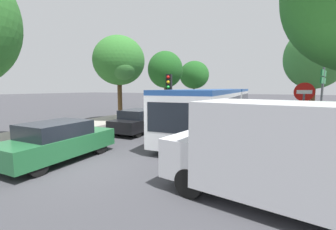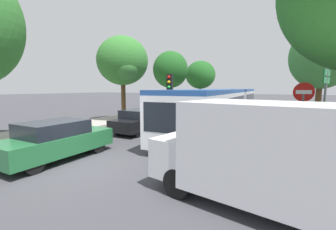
{
  "view_description": "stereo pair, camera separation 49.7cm",
  "coord_description": "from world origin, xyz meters",
  "px_view_note": "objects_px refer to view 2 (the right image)",
  "views": [
    {
      "loc": [
        5.46,
        -5.31,
        2.61
      ],
      "look_at": [
        0.2,
        5.23,
        1.2
      ],
      "focal_mm": 24.0,
      "sensor_mm": 36.0,
      "label": 1
    },
    {
      "loc": [
        5.9,
        -5.07,
        2.61
      ],
      "look_at": [
        0.2,
        5.23,
        1.2
      ],
      "focal_mm": 24.0,
      "sensor_mm": 36.0,
      "label": 2
    }
  ],
  "objects_px": {
    "articulated_bus": "(223,105)",
    "queued_car_black": "(140,121)",
    "tree_left_far": "(170,70)",
    "tree_left_mid": "(123,62)",
    "traffic_light": "(170,90)",
    "tree_right_mid": "(320,58)",
    "queued_car_green": "(56,140)",
    "city_bus_rear": "(226,98)",
    "queued_car_graphite": "(186,112)",
    "white_van": "(272,153)",
    "direction_sign_post": "(325,89)",
    "tree_left_distant": "(200,75)",
    "no_entry_sign": "(303,108)"
  },
  "relations": [
    {
      "from": "queued_car_graphite",
      "to": "direction_sign_post",
      "type": "relative_size",
      "value": 1.15
    },
    {
      "from": "articulated_bus",
      "to": "tree_left_distant",
      "type": "xyz_separation_m",
      "value": [
        -7.45,
        15.25,
        3.03
      ]
    },
    {
      "from": "tree_left_far",
      "to": "tree_left_distant",
      "type": "xyz_separation_m",
      "value": [
        0.44,
        8.23,
        -0.16
      ]
    },
    {
      "from": "white_van",
      "to": "tree_right_mid",
      "type": "xyz_separation_m",
      "value": [
        1.83,
        13.42,
        3.37
      ]
    },
    {
      "from": "tree_right_mid",
      "to": "queued_car_black",
      "type": "bearing_deg",
      "value": -140.13
    },
    {
      "from": "queued_car_green",
      "to": "tree_left_far",
      "type": "height_order",
      "value": "tree_left_far"
    },
    {
      "from": "queued_car_black",
      "to": "tree_left_distant",
      "type": "xyz_separation_m",
      "value": [
        -3.8,
        19.86,
        3.8
      ]
    },
    {
      "from": "queued_car_graphite",
      "to": "no_entry_sign",
      "type": "xyz_separation_m",
      "value": [
        7.87,
        -6.97,
        1.15
      ]
    },
    {
      "from": "tree_left_far",
      "to": "tree_left_mid",
      "type": "bearing_deg",
      "value": -86.3
    },
    {
      "from": "city_bus_rear",
      "to": "tree_left_far",
      "type": "relative_size",
      "value": 1.69
    },
    {
      "from": "queued_car_graphite",
      "to": "white_van",
      "type": "distance_m",
      "value": 13.51
    },
    {
      "from": "queued_car_black",
      "to": "tree_right_mid",
      "type": "height_order",
      "value": "tree_right_mid"
    },
    {
      "from": "white_van",
      "to": "direction_sign_post",
      "type": "distance_m",
      "value": 7.49
    },
    {
      "from": "city_bus_rear",
      "to": "tree_left_distant",
      "type": "distance_m",
      "value": 5.12
    },
    {
      "from": "queued_car_black",
      "to": "tree_left_distant",
      "type": "bearing_deg",
      "value": 10.29
    },
    {
      "from": "white_van",
      "to": "direction_sign_post",
      "type": "relative_size",
      "value": 1.46
    },
    {
      "from": "tree_left_distant",
      "to": "traffic_light",
      "type": "bearing_deg",
      "value": -74.15
    },
    {
      "from": "white_van",
      "to": "city_bus_rear",
      "type": "bearing_deg",
      "value": -64.41
    },
    {
      "from": "articulated_bus",
      "to": "queued_car_graphite",
      "type": "distance_m",
      "value": 3.62
    },
    {
      "from": "city_bus_rear",
      "to": "no_entry_sign",
      "type": "bearing_deg",
      "value": -153.18
    },
    {
      "from": "white_van",
      "to": "no_entry_sign",
      "type": "relative_size",
      "value": 1.86
    },
    {
      "from": "queued_car_black",
      "to": "tree_left_mid",
      "type": "relative_size",
      "value": 0.6
    },
    {
      "from": "queued_car_green",
      "to": "queued_car_graphite",
      "type": "height_order",
      "value": "queued_car_graphite"
    },
    {
      "from": "queued_car_green",
      "to": "traffic_light",
      "type": "xyz_separation_m",
      "value": [
        1.36,
        6.28,
        1.78
      ]
    },
    {
      "from": "queued_car_green",
      "to": "direction_sign_post",
      "type": "height_order",
      "value": "direction_sign_post"
    },
    {
      "from": "city_bus_rear",
      "to": "tree_left_far",
      "type": "xyz_separation_m",
      "value": [
        -4.38,
        -7.24,
        3.27
      ]
    },
    {
      "from": "city_bus_rear",
      "to": "white_van",
      "type": "relative_size",
      "value": 2.16
    },
    {
      "from": "articulated_bus",
      "to": "tree_right_mid",
      "type": "height_order",
      "value": "tree_right_mid"
    },
    {
      "from": "city_bus_rear",
      "to": "queued_car_graphite",
      "type": "xyz_separation_m",
      "value": [
        0.17,
        -13.06,
        -0.66
      ]
    },
    {
      "from": "queued_car_green",
      "to": "tree_left_far",
      "type": "relative_size",
      "value": 0.61
    },
    {
      "from": "white_van",
      "to": "tree_left_mid",
      "type": "relative_size",
      "value": 0.8
    },
    {
      "from": "tree_left_mid",
      "to": "tree_right_mid",
      "type": "distance_m",
      "value": 13.91
    },
    {
      "from": "articulated_bus",
      "to": "city_bus_rear",
      "type": "bearing_deg",
      "value": -169.43
    },
    {
      "from": "queued_car_black",
      "to": "tree_left_mid",
      "type": "height_order",
      "value": "tree_left_mid"
    },
    {
      "from": "city_bus_rear",
      "to": "white_van",
      "type": "xyz_separation_m",
      "value": [
        7.37,
        -24.48,
        -0.15
      ]
    },
    {
      "from": "traffic_light",
      "to": "tree_right_mid",
      "type": "distance_m",
      "value": 10.75
    },
    {
      "from": "articulated_bus",
      "to": "queued_car_green",
      "type": "distance_m",
      "value": 10.85
    },
    {
      "from": "city_bus_rear",
      "to": "tree_left_far",
      "type": "distance_m",
      "value": 9.07
    },
    {
      "from": "city_bus_rear",
      "to": "queued_car_black",
      "type": "height_order",
      "value": "city_bus_rear"
    },
    {
      "from": "white_van",
      "to": "no_entry_sign",
      "type": "bearing_deg",
      "value": -89.77
    },
    {
      "from": "white_van",
      "to": "queued_car_black",
      "type": "bearing_deg",
      "value": -27.87
    },
    {
      "from": "tree_left_far",
      "to": "tree_left_distant",
      "type": "distance_m",
      "value": 8.24
    },
    {
      "from": "tree_left_mid",
      "to": "traffic_light",
      "type": "bearing_deg",
      "value": -23.52
    },
    {
      "from": "white_van",
      "to": "tree_left_far",
      "type": "xyz_separation_m",
      "value": [
        -11.75,
        17.23,
        3.41
      ]
    },
    {
      "from": "city_bus_rear",
      "to": "queued_car_green",
      "type": "bearing_deg",
      "value": -174.67
    },
    {
      "from": "tree_left_mid",
      "to": "articulated_bus",
      "type": "bearing_deg",
      "value": 12.99
    },
    {
      "from": "white_van",
      "to": "traffic_light",
      "type": "distance_m",
      "value": 8.62
    },
    {
      "from": "articulated_bus",
      "to": "city_bus_rear",
      "type": "height_order",
      "value": "articulated_bus"
    },
    {
      "from": "queued_car_graphite",
      "to": "tree_left_mid",
      "type": "distance_m",
      "value": 6.27
    },
    {
      "from": "articulated_bus",
      "to": "queued_car_black",
      "type": "distance_m",
      "value": 5.93
    }
  ]
}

